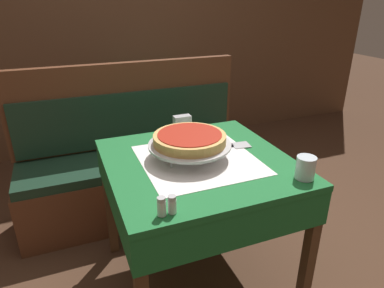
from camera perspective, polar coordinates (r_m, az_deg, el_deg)
ground_plane at (r=2.08m, az=0.92°, el=-21.12°), size 14.00×14.00×0.00m
dining_table_front at (r=1.70m, az=1.05°, el=-5.98°), size 0.87×0.87×0.74m
dining_table_rear at (r=3.18m, az=-5.69°, el=8.43°), size 0.73×0.73×0.74m
booth_bench at (r=2.47m, az=-9.12°, el=-4.40°), size 1.59×0.47×1.05m
back_wall_panel at (r=3.46m, az=-12.79°, el=18.73°), size 6.00×0.04×2.40m
pizza_pan_stand at (r=1.64m, az=-0.39°, el=-0.21°), size 0.40×0.40×0.08m
deep_dish_pizza at (r=1.62m, az=-0.39°, el=0.90°), size 0.35×0.35×0.05m
pizza_server at (r=1.79m, az=6.24°, el=-0.32°), size 0.24×0.09×0.01m
water_glass_near at (r=1.54m, az=18.39°, el=-3.77°), size 0.08×0.08×0.10m
salt_shaker at (r=1.24m, az=-5.10°, el=-10.34°), size 0.03×0.03×0.07m
pepper_shaker at (r=1.25m, az=-3.34°, el=-10.04°), size 0.03×0.03×0.07m
napkin_holder at (r=1.98m, az=-1.64°, el=3.49°), size 0.10×0.05×0.09m
condiment_caddy at (r=3.17m, az=-4.07°, el=11.01°), size 0.14×0.14×0.17m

